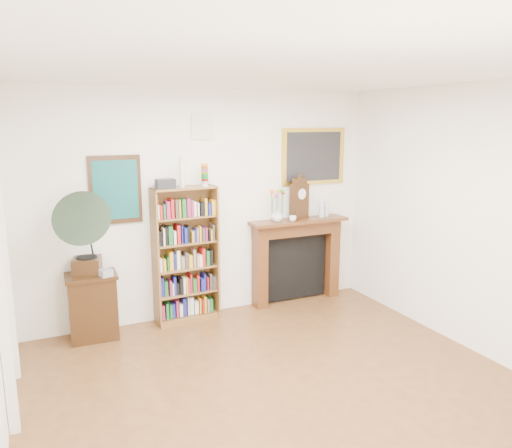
# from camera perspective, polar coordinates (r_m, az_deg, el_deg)

# --- Properties ---
(room) EXTENTS (4.51, 5.01, 2.81)m
(room) POSITION_cam_1_polar(r_m,az_deg,el_deg) (3.95, 5.72, -3.30)
(room) COLOR #58361A
(room) RESTS_ON ground
(door_casing) EXTENTS (0.08, 1.02, 2.17)m
(door_casing) POSITION_cam_1_polar(r_m,az_deg,el_deg) (4.64, -27.11, -4.05)
(door_casing) COLOR white
(door_casing) RESTS_ON left_wall
(teal_poster) EXTENTS (0.58, 0.04, 0.78)m
(teal_poster) POSITION_cam_1_polar(r_m,az_deg,el_deg) (5.89, -15.76, 3.78)
(teal_poster) COLOR black
(teal_poster) RESTS_ON back_wall
(small_picture) EXTENTS (0.26, 0.04, 0.30)m
(small_picture) POSITION_cam_1_polar(r_m,az_deg,el_deg) (6.09, -6.16, 11.01)
(small_picture) COLOR white
(small_picture) RESTS_ON back_wall
(gilt_painting) EXTENTS (0.95, 0.04, 0.75)m
(gilt_painting) POSITION_cam_1_polar(r_m,az_deg,el_deg) (6.76, 6.58, 7.68)
(gilt_painting) COLOR gold
(gilt_painting) RESTS_ON back_wall
(bookshelf) EXTENTS (0.78, 0.31, 1.91)m
(bookshelf) POSITION_cam_1_polar(r_m,az_deg,el_deg) (6.06, -8.04, -2.69)
(bookshelf) COLOR brown
(bookshelf) RESTS_ON floor
(side_cabinet) EXTENTS (0.57, 0.42, 0.75)m
(side_cabinet) POSITION_cam_1_polar(r_m,az_deg,el_deg) (5.96, -18.14, -8.94)
(side_cabinet) COLOR black
(side_cabinet) RESTS_ON floor
(fireplace) EXTENTS (1.35, 0.33, 1.14)m
(fireplace) POSITION_cam_1_polar(r_m,az_deg,el_deg) (6.76, 4.62, -3.29)
(fireplace) COLOR #4F2812
(fireplace) RESTS_ON floor
(gramophone) EXTENTS (0.75, 0.85, 0.96)m
(gramophone) POSITION_cam_1_polar(r_m,az_deg,el_deg) (5.60, -18.85, -0.51)
(gramophone) COLOR black
(gramophone) RESTS_ON side_cabinet
(cd_stack) EXTENTS (0.15, 0.15, 0.08)m
(cd_stack) POSITION_cam_1_polar(r_m,az_deg,el_deg) (5.70, -16.80, -5.36)
(cd_stack) COLOR #B6B5C2
(cd_stack) RESTS_ON side_cabinet
(mantel_clock) EXTENTS (0.26, 0.19, 0.54)m
(mantel_clock) POSITION_cam_1_polar(r_m,az_deg,el_deg) (6.60, 4.98, 2.84)
(mantel_clock) COLOR black
(mantel_clock) RESTS_ON fireplace
(flower_vase) EXTENTS (0.16, 0.16, 0.16)m
(flower_vase) POSITION_cam_1_polar(r_m,az_deg,el_deg) (6.43, 2.43, 0.98)
(flower_vase) COLOR silver
(flower_vase) RESTS_ON fireplace
(teacup) EXTENTS (0.12, 0.12, 0.07)m
(teacup) POSITION_cam_1_polar(r_m,az_deg,el_deg) (6.46, 4.22, 0.63)
(teacup) COLOR white
(teacup) RESTS_ON fireplace
(bottle_left) EXTENTS (0.07, 0.07, 0.24)m
(bottle_left) POSITION_cam_1_polar(r_m,az_deg,el_deg) (6.78, 7.53, 1.79)
(bottle_left) COLOR silver
(bottle_left) RESTS_ON fireplace
(bottle_right) EXTENTS (0.06, 0.06, 0.20)m
(bottle_right) POSITION_cam_1_polar(r_m,az_deg,el_deg) (6.85, 8.08, 1.71)
(bottle_right) COLOR silver
(bottle_right) RESTS_ON fireplace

